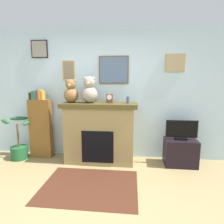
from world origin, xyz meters
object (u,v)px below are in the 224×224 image
bookshelf (41,127)px  teddy_bear_brown (89,91)px  candle_jar (128,100)px  tv_stand (180,152)px  potted_plant (19,145)px  television (182,130)px  teddy_bear_grey (71,92)px  mantel_clock (110,98)px  fireplace (100,132)px

bookshelf → teddy_bear_brown: size_ratio=2.83×
bookshelf → candle_jar: size_ratio=11.32×
tv_stand → candle_jar: bearing=179.2°
potted_plant → candle_jar: bearing=1.7°
tv_stand → bookshelf: bearing=177.9°
television → teddy_bear_grey: teddy_bear_grey is taller
teddy_bear_brown → candle_jar: bearing=0.0°
potted_plant → tv_stand: size_ratio=1.47×
candle_jar → mantel_clock: 0.35m
fireplace → teddy_bear_brown: (-0.19, -0.02, 0.80)m
teddy_bear_brown → tv_stand: bearing=-0.4°
mantel_clock → candle_jar: bearing=0.2°
bookshelf → television: bearing=-2.1°
teddy_bear_grey → bookshelf: bearing=172.9°
television → tv_stand: bearing=90.0°
bookshelf → television: (2.78, -0.10, 0.03)m
television → teddy_bear_brown: teddy_bear_brown is taller
tv_stand → television: 0.42m
tv_stand → candle_jar: 1.39m
candle_jar → teddy_bear_brown: (-0.73, -0.00, 0.16)m
bookshelf → mantel_clock: size_ratio=8.20×
candle_jar → teddy_bear_grey: 1.10m
potted_plant → candle_jar: size_ratio=6.87×
television → mantel_clock: mantel_clock is taller
tv_stand → fireplace: bearing=178.8°
tv_stand → teddy_bear_brown: bearing=179.6°
tv_stand → candle_jar: size_ratio=4.68×
candle_jar → teddy_bear_brown: teddy_bear_brown is taller
mantel_clock → teddy_bear_grey: size_ratio=0.38×
teddy_bear_grey → mantel_clock: bearing=-0.1°
potted_plant → tv_stand: potted_plant is taller
bookshelf → teddy_bear_grey: size_ratio=3.14×
tv_stand → teddy_bear_grey: teddy_bear_grey is taller
candle_jar → teddy_bear_grey: (-1.09, -0.00, 0.14)m
candle_jar → teddy_bear_grey: teddy_bear_grey is taller
bookshelf → potted_plant: (-0.41, -0.15, -0.35)m
bookshelf → potted_plant: bearing=-159.9°
bookshelf → potted_plant: size_ratio=1.65×
teddy_bear_grey → potted_plant: bearing=-176.7°
teddy_bear_brown → bookshelf: bearing=175.3°
fireplace → television: (1.54, -0.03, 0.09)m
mantel_clock → teddy_bear_brown: size_ratio=0.34×
teddy_bear_grey → teddy_bear_brown: 0.36m
television → teddy_bear_brown: bearing=179.5°
tv_stand → teddy_bear_brown: size_ratio=1.17×
teddy_bear_grey → teddy_bear_brown: teddy_bear_brown is taller
potted_plant → teddy_bear_grey: teddy_bear_grey is taller
fireplace → teddy_bear_grey: 0.95m
potted_plant → candle_jar: (2.20, 0.06, 0.93)m
fireplace → tv_stand: fireplace is taller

